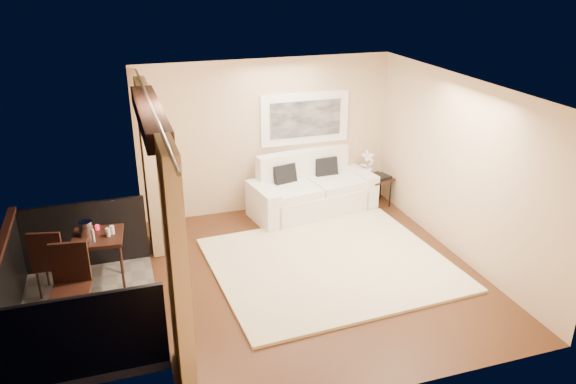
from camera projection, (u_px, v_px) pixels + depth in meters
floor at (316, 273)px, 8.13m from camera, size 5.00×5.00×0.00m
room_shell at (150, 115)px, 6.57m from camera, size 5.00×6.40×5.00m
balcony at (73, 302)px, 7.12m from camera, size 1.81×2.60×1.17m
curtains at (160, 207)px, 7.02m from camera, size 0.16×4.80×2.64m
artwork at (305, 119)px, 9.88m from camera, size 1.62×0.07×0.92m
rug at (330, 264)px, 8.33m from camera, size 3.53×3.12×0.04m
sofa at (310, 191)px, 10.03m from camera, size 2.33×1.28×1.06m
side_table at (376, 180)px, 10.27m from camera, size 0.60×0.60×0.53m
tray at (379, 177)px, 10.18m from camera, size 0.44×0.38×0.05m
orchid at (368, 163)px, 10.22m from camera, size 0.26×0.18×0.49m
bistro_table at (98, 241)px, 7.56m from camera, size 0.71×0.71×0.77m
balcony_chair_far at (50, 258)px, 7.39m from camera, size 0.50×0.51×0.98m
balcony_chair_near at (71, 278)px, 6.84m from camera, size 0.50×0.51×1.04m
ice_bucket at (86, 228)px, 7.51m from camera, size 0.18×0.18×0.20m
candle at (97, 227)px, 7.68m from camera, size 0.06×0.06×0.07m
vase at (93, 236)px, 7.33m from camera, size 0.04×0.04×0.18m
glass_a at (108, 232)px, 7.49m from camera, size 0.06×0.06×0.12m
glass_b at (112, 230)px, 7.56m from camera, size 0.06×0.06×0.12m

